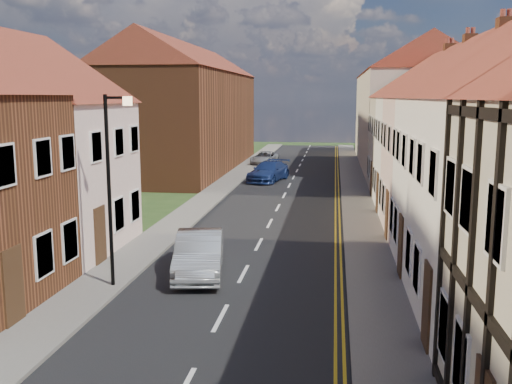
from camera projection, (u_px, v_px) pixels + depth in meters
road at (270, 223)px, 27.47m from camera, size 7.00×90.00×0.02m
pavement_left at (181, 220)px, 28.05m from camera, size 1.80×90.00×0.12m
pavement_right at (362, 225)px, 26.87m from camera, size 1.80×90.00×0.12m
cottage_r_pink at (483, 134)px, 24.40m from camera, size 8.30×6.00×9.00m
cottage_r_white_far at (456, 127)px, 29.68m from camera, size 8.30×5.20×9.00m
cottage_r_cream_far at (438, 123)px, 34.95m from camera, size 8.30×6.00×9.00m
cottage_l_pink at (13, 141)px, 21.99m from camera, size 8.30×6.30×8.80m
block_right_far at (408, 105)px, 49.77m from camera, size 8.30×24.20×10.50m
block_left_far at (186, 106)px, 47.39m from camera, size 8.30×24.20×10.50m
lamppost at (111, 179)px, 17.63m from camera, size 0.88×0.15×6.00m
car_mid at (199, 254)px, 19.53m from camera, size 2.29×4.63×1.46m
car_far at (269, 171)px, 41.23m from camera, size 3.08×5.20×1.41m
car_distant at (265, 158)px, 51.33m from camera, size 2.41×4.43×1.18m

